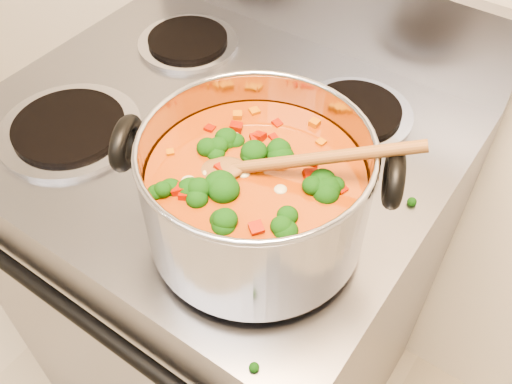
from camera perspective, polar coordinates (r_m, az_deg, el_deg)
electric_range at (r=1.27m, az=-2.98°, el=-8.62°), size 0.74×0.67×1.08m
stockpot at (r=0.70m, az=-0.04°, el=-0.10°), size 0.34×0.28×0.17m
wooden_spoon at (r=0.66m, az=1.26°, el=2.78°), size 0.25×0.15×0.09m
cooktop_crumbs at (r=0.75m, az=4.96°, el=-5.35°), size 0.28×0.34×0.01m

